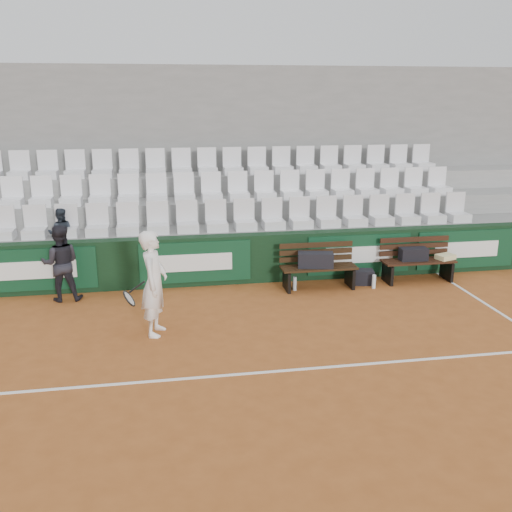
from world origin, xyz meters
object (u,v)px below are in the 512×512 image
(water_bottle_far, at_px, (374,282))
(sports_bag_left, at_px, (316,260))
(sports_bag_ground, at_px, (361,277))
(water_bottle_near, at_px, (295,284))
(tennis_player, at_px, (154,283))
(ball_kid, at_px, (61,263))
(spectator_c, at_px, (59,211))
(bench_right, at_px, (417,271))
(sports_bag_right, at_px, (413,254))
(bench_left, at_px, (319,277))

(water_bottle_far, bearing_deg, sports_bag_left, 171.90)
(sports_bag_ground, distance_m, water_bottle_near, 1.44)
(tennis_player, relative_size, ball_kid, 1.18)
(water_bottle_near, height_order, ball_kid, ball_kid)
(ball_kid, relative_size, spectator_c, 1.42)
(ball_kid, distance_m, spectator_c, 1.27)
(sports_bag_left, height_order, spectator_c, spectator_c)
(bench_right, relative_size, water_bottle_far, 5.45)
(sports_bag_ground, bearing_deg, tennis_player, -156.08)
(sports_bag_left, xyz_separation_m, sports_bag_ground, (1.01, 0.14, -0.45))
(ball_kid, bearing_deg, spectator_c, -86.08)
(spectator_c, bearing_deg, sports_bag_left, 163.64)
(sports_bag_left, bearing_deg, water_bottle_near, -177.35)
(water_bottle_far, relative_size, ball_kid, 0.19)
(sports_bag_left, distance_m, sports_bag_right, 2.11)
(bench_left, xyz_separation_m, water_bottle_far, (1.09, -0.19, -0.09))
(water_bottle_far, xyz_separation_m, ball_kid, (-5.99, 0.35, 0.58))
(bench_left, distance_m, bench_right, 2.14)
(water_bottle_near, bearing_deg, water_bottle_far, -5.28)
(bench_right, distance_m, tennis_player, 5.66)
(sports_bag_left, relative_size, water_bottle_far, 2.49)
(water_bottle_near, distance_m, water_bottle_far, 1.59)
(bench_right, relative_size, sports_bag_left, 2.19)
(sports_bag_right, bearing_deg, water_bottle_near, -176.52)
(tennis_player, bearing_deg, ball_kid, 132.38)
(bench_left, distance_m, spectator_c, 5.30)
(water_bottle_far, height_order, ball_kid, ball_kid)
(water_bottle_far, relative_size, spectator_c, 0.27)
(bench_left, height_order, sports_bag_left, sports_bag_left)
(water_bottle_far, bearing_deg, bench_left, 170.17)
(bench_right, bearing_deg, bench_left, -177.49)
(bench_right, height_order, sports_bag_ground, bench_right)
(bench_left, distance_m, water_bottle_far, 1.11)
(bench_left, bearing_deg, sports_bag_ground, 6.95)
(bench_right, height_order, ball_kid, ball_kid)
(sports_bag_ground, bearing_deg, bench_right, -0.93)
(spectator_c, bearing_deg, bench_left, 164.08)
(sports_bag_left, bearing_deg, spectator_c, 166.59)
(sports_bag_right, relative_size, water_bottle_near, 2.01)
(bench_left, distance_m, tennis_player, 3.68)
(sports_bag_right, distance_m, water_bottle_far, 1.08)
(bench_left, xyz_separation_m, tennis_player, (-3.19, -1.72, 0.63))
(bench_right, bearing_deg, ball_kid, 179.47)
(spectator_c, bearing_deg, tennis_player, 119.46)
(water_bottle_far, bearing_deg, bench_right, 15.04)
(ball_kid, bearing_deg, bench_left, 175.65)
(bench_left, bearing_deg, ball_kid, 178.15)
(sports_bag_right, bearing_deg, bench_left, -176.85)
(sports_bag_left, relative_size, spectator_c, 0.68)
(sports_bag_ground, xyz_separation_m, ball_kid, (-5.83, 0.05, 0.57))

